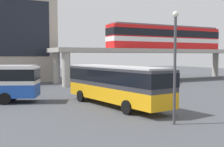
{
  "coord_description": "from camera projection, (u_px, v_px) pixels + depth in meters",
  "views": [
    {
      "loc": [
        -11.66,
        -17.52,
        4.05
      ],
      "look_at": [
        1.3,
        8.22,
        2.2
      ],
      "focal_mm": 44.96,
      "sensor_mm": 36.0,
      "label": 1
    }
  ],
  "objects": [
    {
      "name": "bicycle_brown",
      "position": [
        177.0,
        81.0,
        40.28
      ],
      "size": [
        1.79,
        0.17,
        1.04
      ],
      "color": "black",
      "rests_on": "ground_plane"
    },
    {
      "name": "ground_plane",
      "position": [
        94.0,
        93.0,
        30.03
      ],
      "size": [
        120.0,
        120.0,
        0.0
      ],
      "primitive_type": "plane",
      "color": "#47494F"
    },
    {
      "name": "bus_main",
      "position": [
        116.0,
        81.0,
        22.34
      ],
      "size": [
        4.08,
        11.29,
        3.22
      ],
      "color": "orange",
      "rests_on": "ground_plane"
    },
    {
      "name": "pedestrian_at_kerb",
      "position": [
        150.0,
        81.0,
        35.49
      ],
      "size": [
        0.47,
        0.39,
        1.78
      ],
      "color": "#26262D",
      "rests_on": "ground_plane"
    },
    {
      "name": "pedestrian_near_building",
      "position": [
        111.0,
        83.0,
        32.99
      ],
      "size": [
        0.45,
        0.34,
        1.63
      ],
      "color": "gray",
      "rests_on": "ground_plane"
    },
    {
      "name": "bicycle_red",
      "position": [
        152.0,
        82.0,
        38.67
      ],
      "size": [
        1.75,
        0.48,
        1.04
      ],
      "color": "black",
      "rests_on": "ground_plane"
    },
    {
      "name": "train",
      "position": [
        166.0,
        37.0,
        45.87
      ],
      "size": [
        20.65,
        2.96,
        3.84
      ],
      "color": "red",
      "rests_on": "elevated_platform"
    },
    {
      "name": "lamp_post",
      "position": [
        175.0,
        59.0,
        16.25
      ],
      "size": [
        0.36,
        0.36,
        6.6
      ],
      "color": "#3F3F44",
      "rests_on": "ground_plane"
    },
    {
      "name": "bicycle_orange",
      "position": [
        111.0,
        84.0,
        36.19
      ],
      "size": [
        1.66,
        0.78,
        1.04
      ],
      "color": "black",
      "rests_on": "ground_plane"
    },
    {
      "name": "elevated_platform",
      "position": [
        156.0,
        53.0,
        45.15
      ],
      "size": [
        33.91,
        6.26,
        5.08
      ],
      "color": "#ADA89E",
      "rests_on": "ground_plane"
    }
  ]
}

